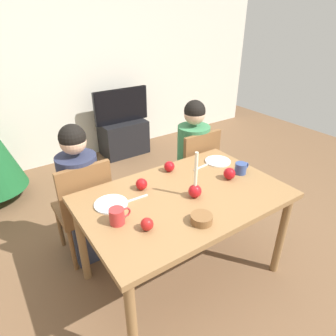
# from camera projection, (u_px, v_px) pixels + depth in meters

# --- Properties ---
(ground_plane) EXTENTS (7.68, 7.68, 0.00)m
(ground_plane) POSITION_uv_depth(u_px,v_px,m) (182.00, 273.00, 2.37)
(ground_plane) COLOR brown
(back_wall) EXTENTS (6.40, 0.10, 2.60)m
(back_wall) POSITION_uv_depth(u_px,v_px,m) (59.00, 62.00, 3.65)
(back_wall) COLOR beige
(back_wall) RESTS_ON ground
(dining_table) EXTENTS (1.40, 0.90, 0.75)m
(dining_table) POSITION_uv_depth(u_px,v_px,m) (184.00, 205.00, 2.05)
(dining_table) COLOR olive
(dining_table) RESTS_ON ground
(chair_left) EXTENTS (0.40, 0.40, 0.90)m
(chair_left) POSITION_uv_depth(u_px,v_px,m) (85.00, 205.00, 2.31)
(chair_left) COLOR brown
(chair_left) RESTS_ON ground
(chair_right) EXTENTS (0.40, 0.40, 0.90)m
(chair_right) POSITION_uv_depth(u_px,v_px,m) (194.00, 168.00, 2.86)
(chair_right) COLOR brown
(chair_right) RESTS_ON ground
(person_left_child) EXTENTS (0.30, 0.30, 1.17)m
(person_left_child) POSITION_uv_depth(u_px,v_px,m) (82.00, 197.00, 2.31)
(person_left_child) COLOR #33384C
(person_left_child) RESTS_ON ground
(person_right_child) EXTENTS (0.30, 0.30, 1.17)m
(person_right_child) POSITION_uv_depth(u_px,v_px,m) (192.00, 161.00, 2.86)
(person_right_child) COLOR #33384C
(person_right_child) RESTS_ON ground
(tv_stand) EXTENTS (0.64, 0.40, 0.48)m
(tv_stand) POSITION_uv_depth(u_px,v_px,m) (124.00, 138.00, 4.25)
(tv_stand) COLOR black
(tv_stand) RESTS_ON ground
(tv) EXTENTS (0.79, 0.05, 0.46)m
(tv) POSITION_uv_depth(u_px,v_px,m) (121.00, 106.00, 4.03)
(tv) COLOR black
(tv) RESTS_ON tv_stand
(candle_centerpiece) EXTENTS (0.09, 0.09, 0.33)m
(candle_centerpiece) POSITION_uv_depth(u_px,v_px,m) (195.00, 188.00, 1.96)
(candle_centerpiece) COLOR red
(candle_centerpiece) RESTS_ON dining_table
(plate_left) EXTENTS (0.22, 0.22, 0.01)m
(plate_left) POSITION_uv_depth(u_px,v_px,m) (111.00, 204.00, 1.91)
(plate_left) COLOR silver
(plate_left) RESTS_ON dining_table
(plate_right) EXTENTS (0.21, 0.21, 0.01)m
(plate_right) POSITION_uv_depth(u_px,v_px,m) (218.00, 161.00, 2.45)
(plate_right) COLOR white
(plate_right) RESTS_ON dining_table
(mug_left) EXTENTS (0.14, 0.09, 0.10)m
(mug_left) POSITION_uv_depth(u_px,v_px,m) (117.00, 216.00, 1.72)
(mug_left) COLOR #B72D2D
(mug_left) RESTS_ON dining_table
(mug_right) EXTENTS (0.13, 0.09, 0.09)m
(mug_right) POSITION_uv_depth(u_px,v_px,m) (241.00, 168.00, 2.26)
(mug_right) COLOR #33477F
(mug_right) RESTS_ON dining_table
(fork_left) EXTENTS (0.18, 0.02, 0.01)m
(fork_left) POSITION_uv_depth(u_px,v_px,m) (136.00, 199.00, 1.96)
(fork_left) COLOR silver
(fork_left) RESTS_ON dining_table
(fork_right) EXTENTS (0.18, 0.03, 0.01)m
(fork_right) POSITION_uv_depth(u_px,v_px,m) (202.00, 167.00, 2.37)
(fork_right) COLOR silver
(fork_right) RESTS_ON dining_table
(bowl_walnuts) EXTENTS (0.13, 0.13, 0.05)m
(bowl_walnuts) POSITION_uv_depth(u_px,v_px,m) (201.00, 219.00, 1.74)
(bowl_walnuts) COLOR brown
(bowl_walnuts) RESTS_ON dining_table
(apple_near_candle) EXTENTS (0.08, 0.08, 0.08)m
(apple_near_candle) POSITION_uv_depth(u_px,v_px,m) (142.00, 184.00, 2.06)
(apple_near_candle) COLOR #B71215
(apple_near_candle) RESTS_ON dining_table
(apple_by_left_plate) EXTENTS (0.08, 0.08, 0.08)m
(apple_by_left_plate) POSITION_uv_depth(u_px,v_px,m) (147.00, 224.00, 1.68)
(apple_by_left_plate) COLOR #AD1918
(apple_by_left_plate) RESTS_ON dining_table
(apple_by_right_mug) EXTENTS (0.08, 0.08, 0.08)m
(apple_by_right_mug) POSITION_uv_depth(u_px,v_px,m) (169.00, 166.00, 2.29)
(apple_by_right_mug) COLOR #B00F15
(apple_by_right_mug) RESTS_ON dining_table
(apple_far_edge) EXTENTS (0.09, 0.09, 0.09)m
(apple_far_edge) POSITION_uv_depth(u_px,v_px,m) (229.00, 174.00, 2.18)
(apple_far_edge) COLOR #AB1016
(apple_far_edge) RESTS_ON dining_table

